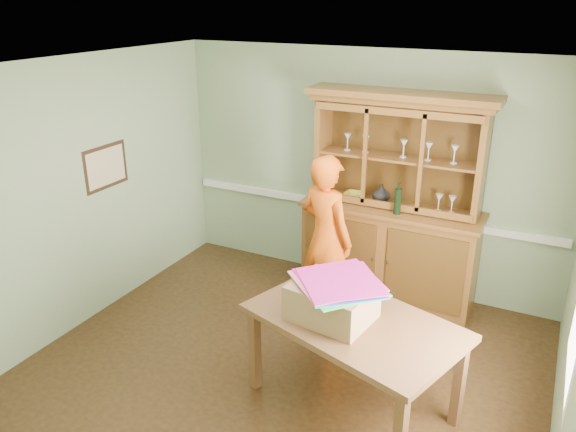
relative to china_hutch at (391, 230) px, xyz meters
The scene contains 12 objects.
floor 1.96m from the china_hutch, 103.74° to the right, with size 4.50×4.50×0.00m, color #483117.
ceiling 2.60m from the china_hutch, 103.74° to the right, with size 4.50×4.50×0.00m, color white.
wall_back 0.74m from the china_hutch, 148.32° to the left, with size 4.50×4.50×0.00m, color gray.
wall_left 3.24m from the china_hutch, 146.99° to the right, with size 4.00×4.00×0.00m, color gray.
wall_front 3.80m from the china_hutch, 96.49° to the right, with size 4.50×4.50×0.00m, color gray.
chair_rail 0.50m from the china_hutch, 150.83° to the left, with size 4.41×0.05×0.08m, color white.
framed_map 3.11m from the china_hutch, 151.55° to the right, with size 0.03×0.60×0.46m.
china_hutch is the anchor object (origin of this frame).
dining_table 1.95m from the china_hutch, 81.32° to the right, with size 1.88×1.45×0.83m.
cardboard_box 2.00m from the china_hutch, 86.54° to the right, with size 0.62×0.49×0.29m, color #9E7751.
kite_stack 1.99m from the china_hutch, 85.49° to the right, with size 0.82×0.82×0.04m.
person 0.85m from the china_hutch, 124.40° to the right, with size 0.64×0.42×1.77m, color #FA5F0F.
Camera 1 is at (1.97, -3.84, 3.22)m, focal length 35.00 mm.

